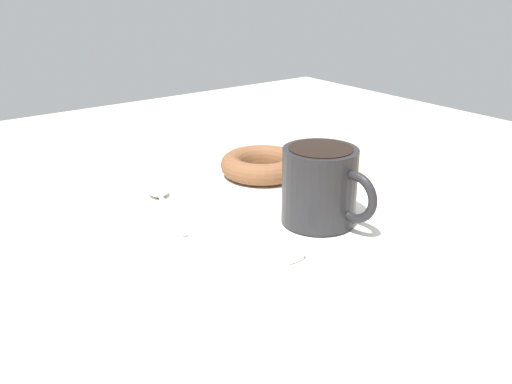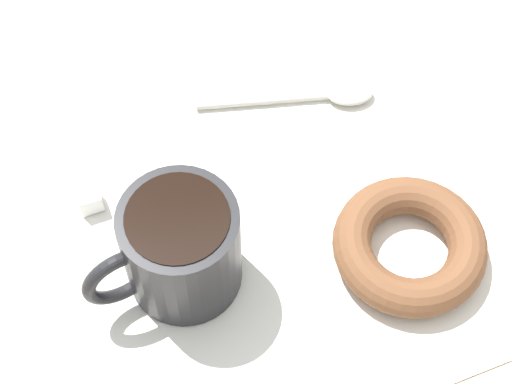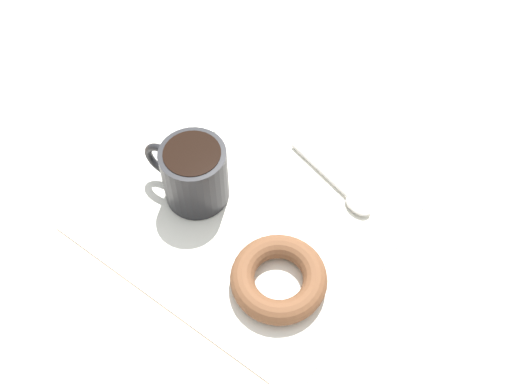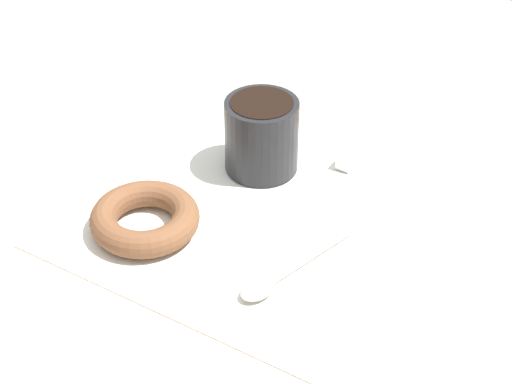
{
  "view_description": "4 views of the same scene",
  "coord_description": "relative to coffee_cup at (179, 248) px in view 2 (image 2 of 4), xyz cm",
  "views": [
    {
      "loc": [
        33.29,
        43.98,
        25.17
      ],
      "look_at": [
        -1.16,
        -1.96,
        2.3
      ],
      "focal_mm": 40.0,
      "sensor_mm": 36.0,
      "label": 1
    },
    {
      "loc": [
        -29.71,
        8.86,
        53.47
      ],
      "look_at": [
        -1.16,
        -1.96,
        2.3
      ],
      "focal_mm": 60.0,
      "sensor_mm": 36.0,
      "label": 2
    },
    {
      "loc": [
        -31.78,
        -24.63,
        57.56
      ],
      "look_at": [
        -1.16,
        -1.96,
        2.3
      ],
      "focal_mm": 40.0,
      "sensor_mm": 36.0,
      "label": 3
    },
    {
      "loc": [
        34.45,
        -58.93,
        52.81
      ],
      "look_at": [
        -1.16,
        -1.96,
        2.3
      ],
      "focal_mm": 60.0,
      "sensor_mm": 36.0,
      "label": 4
    }
  ],
  "objects": [
    {
      "name": "ground_plane",
      "position": [
        4.49,
        -4.63,
        -5.42
      ],
      "size": [
        120.0,
        120.0,
        2.0
      ],
      "primitive_type": "cube",
      "color": "tan"
    },
    {
      "name": "napkin",
      "position": [
        3.33,
        -6.59,
        -4.27
      ],
      "size": [
        33.8,
        33.8,
        0.3
      ],
      "primitive_type": "cube",
      "rotation": [
        0.0,
        0.0,
        0.01
      ],
      "color": "white",
      "rests_on": "ground_plane"
    },
    {
      "name": "coffee_cup",
      "position": [
        0.0,
        0.0,
        0.0
      ],
      "size": [
        7.71,
        10.8,
        7.98
      ],
      "color": "black",
      "rests_on": "napkin"
    },
    {
      "name": "donut",
      "position": [
        -3.95,
        -15.03,
        -2.79
      ],
      "size": [
        10.57,
        10.57,
        2.67
      ],
      "primitive_type": "torus",
      "color": "brown",
      "rests_on": "napkin"
    },
    {
      "name": "spoon",
      "position": [
        10.48,
        -14.97,
        -3.72
      ],
      "size": [
        5.02,
        13.65,
        0.9
      ],
      "color": "#B7B2A8",
      "rests_on": "napkin"
    },
    {
      "name": "sugar_cube",
      "position": [
        7.65,
        4.45,
        -3.3
      ],
      "size": [
        1.64,
        1.64,
        1.64
      ],
      "primitive_type": "cube",
      "color": "white",
      "rests_on": "napkin"
    }
  ]
}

